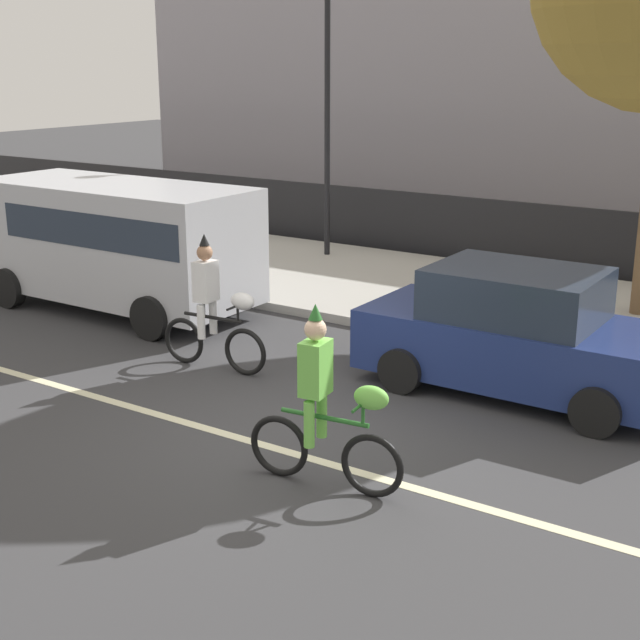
{
  "coord_description": "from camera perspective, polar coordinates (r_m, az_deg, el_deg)",
  "views": [
    {
      "loc": [
        5.62,
        -7.86,
        4.2
      ],
      "look_at": [
        -0.38,
        1.2,
        1.0
      ],
      "focal_mm": 50.0,
      "sensor_mm": 36.0,
      "label": 1
    }
  ],
  "objects": [
    {
      "name": "street_lamp_post",
      "position": [
        18.78,
        0.48,
        15.75
      ],
      "size": [
        0.36,
        0.36,
        5.86
      ],
      "color": "black",
      "rests_on": "sidewalk_curb"
    },
    {
      "name": "sidewalk_curb",
      "position": [
        15.96,
        11.72,
        1.08
      ],
      "size": [
        60.0,
        5.0,
        0.15
      ],
      "primitive_type": "cube",
      "color": "#ADAAA3",
      "rests_on": "ground"
    },
    {
      "name": "building_backdrop",
      "position": [
        26.74,
        19.48,
        13.07
      ],
      "size": [
        28.0,
        8.0,
        6.13
      ],
      "primitive_type": "cube",
      "color": "#99939E",
      "rests_on": "ground"
    },
    {
      "name": "parade_cyclist_lime",
      "position": [
        8.91,
        0.37,
        -5.74
      ],
      "size": [
        1.72,
        0.51,
        1.92
      ],
      "color": "black",
      "rests_on": "ground"
    },
    {
      "name": "parked_van_silver",
      "position": [
        15.59,
        -12.72,
        5.2
      ],
      "size": [
        5.0,
        2.22,
        2.18
      ],
      "color": "silver",
      "rests_on": "ground"
    },
    {
      "name": "parade_cyclist_zebra",
      "position": [
        12.38,
        -6.83,
        0.55
      ],
      "size": [
        1.72,
        0.5,
        1.92
      ],
      "color": "black",
      "rests_on": "ground"
    },
    {
      "name": "parked_car_navy",
      "position": [
        11.75,
        12.61,
        -0.92
      ],
      "size": [
        4.1,
        1.92,
        1.64
      ],
      "color": "navy",
      "rests_on": "ground"
    },
    {
      "name": "road_centre_line",
      "position": [
        10.16,
        -3.54,
        -8.0
      ],
      "size": [
        36.0,
        0.14,
        0.01
      ],
      "primitive_type": "cube",
      "color": "beige",
      "rests_on": "ground"
    },
    {
      "name": "ground_plane",
      "position": [
        10.53,
        -1.9,
        -7.1
      ],
      "size": [
        80.0,
        80.0,
        0.0
      ],
      "primitive_type": "plane",
      "color": "#38383A"
    },
    {
      "name": "fence_line",
      "position": [
        18.48,
        15.24,
        4.91
      ],
      "size": [
        40.0,
        0.08,
        1.4
      ],
      "primitive_type": "cube",
      "color": "black",
      "rests_on": "ground"
    }
  ]
}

